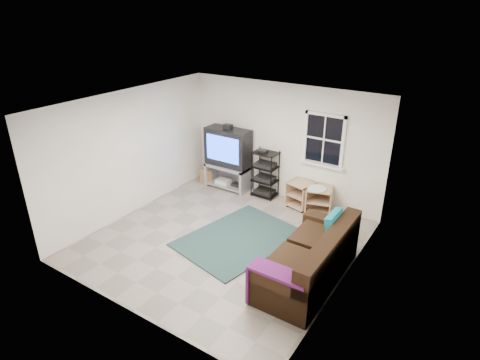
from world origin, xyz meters
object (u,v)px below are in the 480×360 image
Objects in this scene: sofa at (310,261)px; side_table_right at (319,197)px; side_table_left at (302,193)px; tv_unit at (228,154)px; av_rack at (265,177)px.

side_table_right is at bearing 109.46° from sofa.
sofa is at bearing -62.03° from side_table_left.
tv_unit is 0.73× the size of sofa.
sofa is (0.79, -2.22, 0.01)m from side_table_right.
side_table_right is at bearing 0.80° from tv_unit.
side_table_left is 0.92× the size of side_table_right.
side_table_left is 0.41m from side_table_right.
side_table_right is (2.32, 0.03, -0.53)m from tv_unit.
side_table_left is at bearing 1.86° from tv_unit.
tv_unit is at bearing -179.20° from side_table_right.
av_rack is 3.12m from sofa.
side_table_left is at bearing 175.86° from side_table_right.
side_table_left is (0.94, -0.01, -0.17)m from av_rack.
av_rack is 1.71× the size of side_table_right.
side_table_right is 2.36m from sofa.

